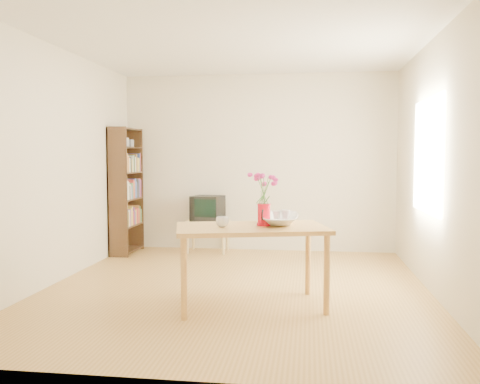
# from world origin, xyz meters

# --- Properties ---
(room) EXTENTS (4.50, 4.50, 4.50)m
(room) POSITION_xyz_m (0.03, 0.00, 1.30)
(room) COLOR #A3773A
(room) RESTS_ON ground
(table) EXTENTS (1.52, 1.10, 0.75)m
(table) POSITION_xyz_m (0.23, -0.62, 0.67)
(table) COLOR #B8833F
(table) RESTS_ON ground
(tv_stand) EXTENTS (0.60, 0.45, 0.46)m
(tv_stand) POSITION_xyz_m (-0.70, 1.97, 0.39)
(tv_stand) COLOR tan
(tv_stand) RESTS_ON ground
(bookshelf) EXTENTS (0.28, 0.70, 1.80)m
(bookshelf) POSITION_xyz_m (-1.85, 1.75, 0.84)
(bookshelf) COLOR black
(bookshelf) RESTS_ON ground
(pitcher) EXTENTS (0.14, 0.21, 0.21)m
(pitcher) POSITION_xyz_m (0.34, -0.55, 0.84)
(pitcher) COLOR red
(pitcher) RESTS_ON table
(flowers) EXTENTS (0.23, 0.23, 0.33)m
(flowers) POSITION_xyz_m (0.34, -0.55, 1.11)
(flowers) COLOR #EB379E
(flowers) RESTS_ON pitcher
(mug) EXTENTS (0.14, 0.14, 0.09)m
(mug) POSITION_xyz_m (-0.03, -0.71, 0.80)
(mug) COLOR white
(mug) RESTS_ON table
(bowl) EXTENTS (0.51, 0.51, 0.48)m
(bowl) POSITION_xyz_m (0.49, -0.38, 0.99)
(bowl) COLOR white
(bowl) RESTS_ON table
(teacup_a) EXTENTS (0.10, 0.10, 0.07)m
(teacup_a) POSITION_xyz_m (0.45, -0.38, 0.94)
(teacup_a) COLOR white
(teacup_a) RESTS_ON bowl
(teacup_b) EXTENTS (0.11, 0.11, 0.07)m
(teacup_b) POSITION_xyz_m (0.53, -0.36, 0.95)
(teacup_b) COLOR white
(teacup_b) RESTS_ON bowl
(television) EXTENTS (0.48, 0.46, 0.36)m
(television) POSITION_xyz_m (-0.70, 1.98, 0.65)
(television) COLOR black
(television) RESTS_ON tv_stand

